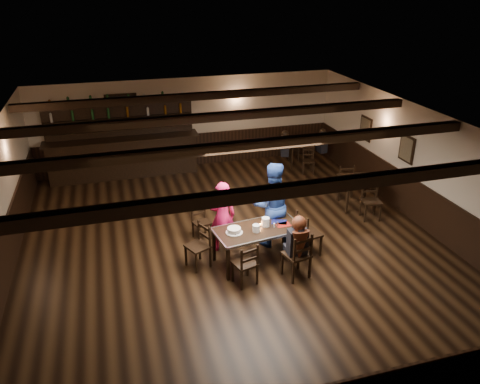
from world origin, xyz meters
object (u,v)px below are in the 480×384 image
object	(u,v)px
chair_near_left	(247,262)
chair_near_right	(299,253)
woman_pink	(222,216)
cake	(234,231)
man_blue	(272,204)
dining_table	(258,232)
bar_counter	(123,152)

from	to	relation	value
chair_near_left	chair_near_right	bearing A→B (deg)	-4.28
woman_pink	cake	size ratio (longest dim) A/B	4.64
man_blue	dining_table	bearing A→B (deg)	59.14
chair_near_left	cake	bearing A→B (deg)	93.90
bar_counter	cake	bearing A→B (deg)	-71.87
dining_table	bar_counter	bearing A→B (deg)	112.83
chair_near_right	man_blue	bearing A→B (deg)	92.41
chair_near_right	cake	xyz separation A→B (m)	(-1.06, 0.79, 0.23)
man_blue	woman_pink	bearing A→B (deg)	5.93
dining_table	cake	world-z (taller)	cake
cake	bar_counter	xyz separation A→B (m)	(-1.81, 5.52, -0.07)
woman_pink	bar_counter	bearing A→B (deg)	-68.48
man_blue	bar_counter	bearing A→B (deg)	-51.22
chair_near_right	man_blue	xyz separation A→B (m)	(-0.06, 1.41, 0.37)
chair_near_right	woman_pink	distance (m)	1.86
dining_table	chair_near_right	world-z (taller)	chair_near_right
cake	bar_counter	bearing A→B (deg)	108.13
dining_table	bar_counter	world-z (taller)	bar_counter
woman_pink	chair_near_right	bearing A→B (deg)	129.48
chair_near_right	bar_counter	distance (m)	6.93
chair_near_right	cake	size ratio (longest dim) A/B	2.90
chair_near_right	man_blue	distance (m)	1.46
dining_table	man_blue	distance (m)	0.82
chair_near_right	cake	distance (m)	1.34
cake	woman_pink	bearing A→B (deg)	95.89
dining_table	woman_pink	size ratio (longest dim) A/B	1.19
chair_near_left	cake	size ratio (longest dim) A/B	2.58
chair_near_right	bar_counter	xyz separation A→B (m)	(-2.87, 6.31, 0.15)
woman_pink	cake	xyz separation A→B (m)	(0.07, -0.68, 0.02)
woman_pink	cake	bearing A→B (deg)	97.67
dining_table	woman_pink	distance (m)	0.88
bar_counter	chair_near_left	bearing A→B (deg)	-73.42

